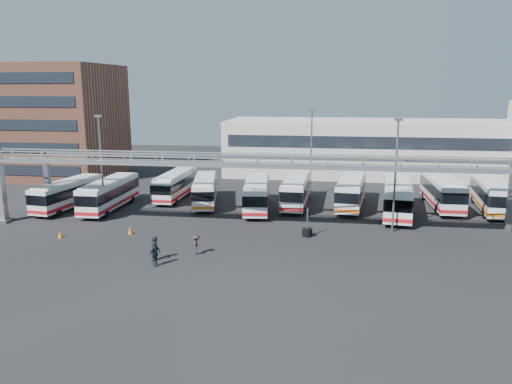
# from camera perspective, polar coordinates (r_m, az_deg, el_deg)

# --- Properties ---
(ground) EXTENTS (140.00, 140.00, 0.00)m
(ground) POSITION_cam_1_polar(r_m,az_deg,el_deg) (40.38, -0.79, -6.66)
(ground) COLOR black
(ground) RESTS_ON ground
(gantry) EXTENTS (51.40, 5.15, 7.10)m
(gantry) POSITION_cam_1_polar(r_m,az_deg,el_deg) (44.69, 0.39, 2.45)
(gantry) COLOR gray
(gantry) RESTS_ON ground
(apartment_building) EXTENTS (18.00, 15.00, 16.00)m
(apartment_building) POSITION_cam_1_polar(r_m,az_deg,el_deg) (78.92, -22.39, 7.51)
(apartment_building) COLOR brown
(apartment_building) RESTS_ON ground
(warehouse) EXTENTS (42.00, 14.00, 8.00)m
(warehouse) POSITION_cam_1_polar(r_m,az_deg,el_deg) (76.52, 12.79, 4.98)
(warehouse) COLOR #9E9E99
(warehouse) RESTS_ON ground
(light_pole_left) EXTENTS (0.70, 0.35, 10.21)m
(light_pole_left) POSITION_cam_1_polar(r_m,az_deg,el_deg) (51.35, -17.26, 3.40)
(light_pole_left) COLOR #4C4F54
(light_pole_left) RESTS_ON ground
(light_pole_mid) EXTENTS (0.70, 0.35, 10.21)m
(light_pole_mid) POSITION_cam_1_polar(r_m,az_deg,el_deg) (45.72, 15.68, 2.50)
(light_pole_mid) COLOR #4C4F54
(light_pole_mid) RESTS_ON ground
(light_pole_back) EXTENTS (0.70, 0.35, 10.21)m
(light_pole_back) POSITION_cam_1_polar(r_m,az_deg,el_deg) (60.24, 6.33, 5.05)
(light_pole_back) COLOR #4C4F54
(light_pole_back) RESTS_ON ground
(bus_0) EXTENTS (3.62, 10.34, 3.08)m
(bus_0) POSITION_cam_1_polar(r_m,az_deg,el_deg) (57.17, -20.65, -0.11)
(bus_0) COLOR silver
(bus_0) RESTS_ON ground
(bus_1) EXTENTS (2.48, 10.63, 3.23)m
(bus_1) POSITION_cam_1_polar(r_m,az_deg,el_deg) (55.33, -16.42, -0.12)
(bus_1) COLOR silver
(bus_1) RESTS_ON ground
(bus_2) EXTENTS (2.53, 10.24, 3.10)m
(bus_2) POSITION_cam_1_polar(r_m,az_deg,el_deg) (59.16, -9.18, 0.91)
(bus_2) COLOR silver
(bus_2) RESTS_ON ground
(bus_3) EXTENTS (4.24, 10.29, 3.04)m
(bus_3) POSITION_cam_1_polar(r_m,az_deg,el_deg) (55.73, -5.83, 0.29)
(bus_3) COLOR silver
(bus_3) RESTS_ON ground
(bus_4) EXTENTS (3.57, 10.82, 3.22)m
(bus_4) POSITION_cam_1_polar(r_m,az_deg,el_deg) (52.95, 0.10, -0.15)
(bus_4) COLOR silver
(bus_4) RESTS_ON ground
(bus_5) EXTENTS (2.85, 10.73, 3.23)m
(bus_5) POSITION_cam_1_polar(r_m,az_deg,el_deg) (55.03, 4.65, 0.27)
(bus_5) COLOR silver
(bus_5) RESTS_ON ground
(bus_6) EXTENTS (3.81, 11.09, 3.30)m
(bus_6) POSITION_cam_1_polar(r_m,az_deg,el_deg) (55.16, 10.85, 0.16)
(bus_6) COLOR silver
(bus_6) RESTS_ON ground
(bus_7) EXTENTS (4.05, 11.74, 3.49)m
(bus_7) POSITION_cam_1_polar(r_m,az_deg,el_deg) (52.73, 15.91, -0.50)
(bus_7) COLOR silver
(bus_7) RESTS_ON ground
(bus_8) EXTENTS (2.73, 11.25, 3.41)m
(bus_8) POSITION_cam_1_polar(r_m,az_deg,el_deg) (57.65, 20.47, 0.18)
(bus_8) COLOR silver
(bus_8) RESTS_ON ground
(bus_9) EXTENTS (3.68, 11.22, 3.35)m
(bus_9) POSITION_cam_1_polar(r_m,az_deg,el_deg) (57.98, 25.29, -0.18)
(bus_9) COLOR silver
(bus_9) RESTS_ON ground
(pedestrian_b) EXTENTS (0.76, 0.94, 1.84)m
(pedestrian_b) POSITION_cam_1_polar(r_m,az_deg,el_deg) (38.62, -11.42, -6.34)
(pedestrian_b) COLOR #24222F
(pedestrian_b) RESTS_ON ground
(pedestrian_c) EXTENTS (0.72, 1.09, 1.57)m
(pedestrian_c) POSITION_cam_1_polar(r_m,az_deg,el_deg) (39.44, -6.82, -6.00)
(pedestrian_c) COLOR #302120
(pedestrian_c) RESTS_ON ground
(pedestrian_d) EXTENTS (0.86, 1.20, 1.89)m
(pedestrian_d) POSITION_cam_1_polar(r_m,az_deg,el_deg) (37.39, -11.49, -6.91)
(pedestrian_d) COLOR #1A2730
(pedestrian_d) RESTS_ON ground
(cone_left) EXTENTS (0.45, 0.45, 0.67)m
(cone_left) POSITION_cam_1_polar(r_m,az_deg,el_deg) (46.71, -21.47, -4.49)
(cone_left) COLOR #CF5E0B
(cone_left) RESTS_ON ground
(cone_right) EXTENTS (0.56, 0.56, 0.70)m
(cone_right) POSITION_cam_1_polar(r_m,az_deg,el_deg) (45.91, -14.18, -4.27)
(cone_right) COLOR #CF5E0B
(cone_right) RESTS_ON ground
(tire_stack) EXTENTS (0.90, 0.90, 2.57)m
(tire_stack) POSITION_cam_1_polar(r_m,az_deg,el_deg) (44.10, 5.87, -4.51)
(tire_stack) COLOR black
(tire_stack) RESTS_ON ground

